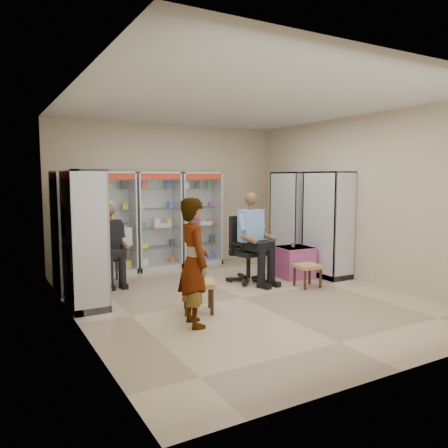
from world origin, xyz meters
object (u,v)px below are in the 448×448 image
cabinet_back_left (111,223)px  woven_stool_b (198,297)px  wooden_chair (109,257)px  woven_stool_a (307,276)px  cabinet_left_near (85,239)px  seated_shopkeeper (250,241)px  pink_trunk (294,262)px  standing_man (194,262)px  cabinet_right_far (292,220)px  cabinet_back_mid (157,221)px  cabinet_right_near (328,224)px  office_chair (248,249)px  cabinet_back_right (199,219)px  cabinet_left_far (70,231)px

cabinet_back_left → woven_stool_b: cabinet_back_left is taller
wooden_chair → woven_stool_a: wooden_chair is taller
cabinet_back_left → wooden_chair: size_ratio=2.13×
cabinet_left_near → seated_shopkeeper: size_ratio=1.31×
pink_trunk → standing_man: 3.25m
woven_stool_b → cabinet_right_far: bearing=31.4°
woven_stool_b → wooden_chair: bearing=105.6°
wooden_chair → woven_stool_a: bearing=-34.1°
cabinet_back_left → pink_trunk: cabinet_back_left is taller
cabinet_right_far → standing_man: bearing=124.8°
cabinet_back_mid → cabinet_right_near: bearing=-40.8°
office_chair → seated_shopkeeper: bearing=-100.6°
cabinet_back_mid → office_chair: 2.17m
cabinet_back_right → wooden_chair: bearing=-161.2°
office_chair → seated_shopkeeper: size_ratio=0.79×
cabinet_left_near → standing_man: (1.04, -1.48, -0.18)m
office_chair → cabinet_back_right: bearing=81.7°
wooden_chair → pink_trunk: bearing=-21.6°
wooden_chair → office_chair: size_ratio=0.78×
woven_stool_b → cabinet_left_far: bearing=122.1°
cabinet_left_far → cabinet_left_near: bearing=-0.0°
seated_shopkeeper → woven_stool_b: bearing=-155.2°
cabinet_left_far → standing_man: (1.04, -2.58, -0.18)m
cabinet_back_mid → seated_shopkeeper: (1.03, -1.92, -0.24)m
cabinet_back_mid → woven_stool_a: (1.71, -2.70, -0.80)m
cabinet_right_near → cabinet_left_near: (-4.46, 0.20, 0.00)m
cabinet_right_near → seated_shopkeeper: bearing=78.7°
cabinet_right_far → woven_stool_b: (-3.14, -1.91, -0.78)m
cabinet_right_near → seated_shopkeeper: size_ratio=1.31×
office_chair → woven_stool_b: (-1.58, -1.17, -0.38)m
pink_trunk → cabinet_back_left: bearing=145.9°
seated_shopkeeper → pink_trunk: bearing=-14.7°
wooden_chair → office_chair: office_chair is taller
wooden_chair → woven_stool_b: size_ratio=2.14×
cabinet_right_near → office_chair: bearing=76.9°
cabinet_back_right → pink_trunk: size_ratio=3.31×
seated_shopkeeper → cabinet_back_right: bearing=81.7°
cabinet_right_far → cabinet_right_near: size_ratio=1.00×
cabinet_back_right → cabinet_right_far: (1.63, -1.13, 0.00)m
cabinet_back_left → woven_stool_a: 3.87m
office_chair → woven_stool_a: office_chair is taller
cabinet_back_right → cabinet_back_mid: bearing=180.0°
cabinet_right_far → cabinet_left_far: bearing=87.4°
cabinet_back_right → cabinet_left_near: size_ratio=1.00×
cabinet_back_right → woven_stool_b: size_ratio=4.56×
cabinet_left_far → standing_man: 2.79m
cabinet_left_near → standing_man: size_ratio=1.22×
cabinet_back_left → wooden_chair: bearing=-108.9°
cabinet_left_far → cabinet_left_near: same height
cabinet_back_mid → seated_shopkeeper: size_ratio=1.31×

